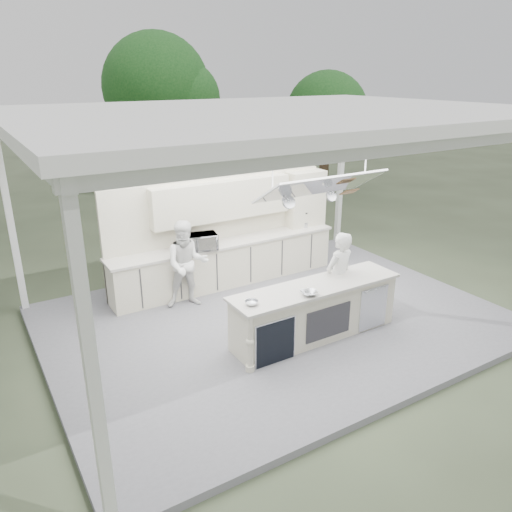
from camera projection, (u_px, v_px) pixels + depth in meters
ground at (276, 323)px, 9.29m from camera, size 90.00×90.00×0.00m
stage_deck at (276, 321)px, 9.27m from camera, size 8.00×6.00×0.12m
tent at (279, 118)px, 7.99m from camera, size 8.20×6.20×3.86m
demo_island at (315, 311)px, 8.44m from camera, size 3.10×0.79×0.95m
back_counter at (227, 262)px, 10.60m from camera, size 5.08×0.72×0.95m
back_wall_unit at (239, 213)px, 10.65m from camera, size 5.05×0.48×2.25m
tree_cluster at (104, 109)px, 15.88m from camera, size 19.55×9.40×5.85m
head_chef at (339, 278)px, 8.86m from camera, size 0.67×0.50×1.69m
sous_chef at (187, 264)px, 9.47m from camera, size 0.99×0.87×1.71m
toaster_oven at (202, 242)px, 9.90m from camera, size 0.66×0.51×0.32m
bowl_large at (309, 293)px, 7.92m from camera, size 0.31×0.31×0.07m
bowl_small at (252, 303)px, 7.60m from camera, size 0.26×0.26×0.06m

